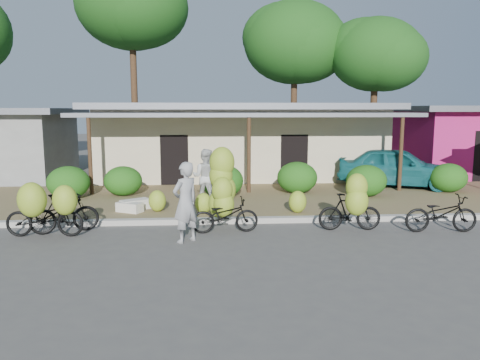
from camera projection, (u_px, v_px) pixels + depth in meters
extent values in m
plane|color=#504D4A|center=(271.00, 243.00, 10.97)|extent=(100.00, 100.00, 0.00)
cube|color=olive|center=(252.00, 200.00, 15.89)|extent=(60.00, 6.00, 0.12)
cube|color=#A8A399|center=(262.00, 220.00, 12.93)|extent=(60.00, 0.25, 0.15)
cube|color=beige|center=(240.00, 143.00, 21.58)|extent=(12.00, 6.00, 3.10)
cube|color=slate|center=(240.00, 107.00, 21.33)|extent=(13.00, 7.00, 0.25)
cube|color=black|center=(245.00, 160.00, 18.74)|extent=(1.40, 0.12, 2.20)
cube|color=slate|center=(247.00, 115.00, 17.43)|extent=(13.00, 2.00, 0.15)
cylinder|color=#4B2F1E|center=(90.00, 158.00, 16.39)|extent=(0.14, 0.14, 2.85)
cylinder|color=#4B2F1E|center=(249.00, 157.00, 16.77)|extent=(0.14, 0.14, 2.85)
cylinder|color=#4B2F1E|center=(401.00, 155.00, 17.14)|extent=(0.14, 0.14, 2.85)
cube|color=#B21B6A|center=(459.00, 143.00, 22.29)|extent=(5.00, 5.00, 3.00)
cube|color=slate|center=(462.00, 109.00, 22.05)|extent=(6.00, 6.00, 0.25)
cylinder|color=#4B2F1E|center=(134.00, 82.00, 25.69)|extent=(0.36, 0.36, 9.13)
ellipsoid|color=#114412|center=(131.00, 5.00, 25.08)|extent=(5.92, 5.92, 4.74)
ellipsoid|color=#114412|center=(123.00, 1.00, 25.30)|extent=(5.03, 5.03, 4.03)
cylinder|color=#4B2F1E|center=(294.00, 100.00, 26.93)|extent=(0.36, 0.36, 7.23)
ellipsoid|color=#114412|center=(295.00, 43.00, 26.45)|extent=(5.81, 5.81, 4.65)
ellipsoid|color=#114412|center=(285.00, 38.00, 26.66)|extent=(4.94, 4.94, 3.95)
cylinder|color=#4B2F1E|center=(373.00, 108.00, 25.29)|extent=(0.36, 0.36, 6.33)
ellipsoid|color=#114412|center=(376.00, 55.00, 24.87)|extent=(4.87, 4.87, 3.89)
ellipsoid|color=#114412|center=(365.00, 49.00, 25.09)|extent=(4.14, 4.14, 3.31)
ellipsoid|color=#174F12|center=(68.00, 182.00, 15.68)|extent=(1.41, 1.27, 1.10)
ellipsoid|color=#174F12|center=(123.00, 181.00, 16.27)|extent=(1.32, 1.19, 1.03)
ellipsoid|color=#174F12|center=(222.00, 181.00, 15.90)|extent=(1.47, 1.32, 1.14)
ellipsoid|color=#174F12|center=(297.00, 178.00, 16.74)|extent=(1.44, 1.30, 1.13)
ellipsoid|color=#174F12|center=(366.00, 181.00, 16.12)|extent=(1.40, 1.26, 1.09)
ellipsoid|color=#174F12|center=(448.00, 178.00, 16.97)|extent=(1.34, 1.21, 1.05)
imported|color=black|center=(45.00, 217.00, 11.47)|extent=(1.92, 0.75, 1.00)
ellipsoid|color=#9DB82E|center=(32.00, 200.00, 10.74)|extent=(0.66, 0.56, 0.82)
imported|color=black|center=(64.00, 213.00, 11.82)|extent=(1.75, 1.01, 1.01)
ellipsoid|color=#9DB82E|center=(65.00, 200.00, 11.16)|extent=(0.59, 0.50, 0.73)
imported|color=black|center=(225.00, 215.00, 11.84)|extent=(1.75, 0.74, 0.89)
ellipsoid|color=#9DB82E|center=(220.00, 203.00, 12.34)|extent=(0.63, 0.54, 0.79)
ellipsoid|color=#9DB82E|center=(224.00, 190.00, 12.30)|extent=(0.63, 0.53, 0.79)
ellipsoid|color=#9DB82E|center=(221.00, 176.00, 12.24)|extent=(0.61, 0.52, 0.77)
ellipsoid|color=#9DB82E|center=(222.00, 162.00, 12.19)|extent=(0.66, 0.56, 0.82)
ellipsoid|color=#9DB82E|center=(224.00, 204.00, 12.00)|extent=(0.54, 0.46, 0.67)
ellipsoid|color=#9DB82E|center=(222.00, 190.00, 11.94)|extent=(0.54, 0.45, 0.67)
imported|color=black|center=(350.00, 212.00, 12.07)|extent=(1.63, 0.54, 0.97)
ellipsoid|color=#9DB82E|center=(357.00, 201.00, 11.36)|extent=(0.56, 0.48, 0.70)
ellipsoid|color=#9DB82E|center=(357.00, 187.00, 11.36)|extent=(0.53, 0.45, 0.67)
imported|color=black|center=(441.00, 214.00, 11.88)|extent=(1.86, 0.73, 0.96)
ellipsoid|color=#9DB82E|center=(157.00, 201.00, 13.75)|extent=(0.51, 0.43, 0.64)
ellipsoid|color=#9DB82E|center=(203.00, 203.00, 13.50)|extent=(0.48, 0.41, 0.60)
ellipsoid|color=#9DB82E|center=(298.00, 202.00, 13.59)|extent=(0.52, 0.44, 0.65)
cube|color=white|center=(135.00, 204.00, 14.06)|extent=(0.93, 0.82, 0.30)
cube|color=white|center=(130.00, 207.00, 13.72)|extent=(0.84, 0.70, 0.28)
imported|color=gray|center=(185.00, 202.00, 10.94)|extent=(0.82, 0.80, 1.91)
imported|color=silver|center=(205.00, 177.00, 14.73)|extent=(1.01, 0.88, 1.76)
imported|color=#176368|center=(397.00, 167.00, 18.13)|extent=(4.82, 3.46, 1.52)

